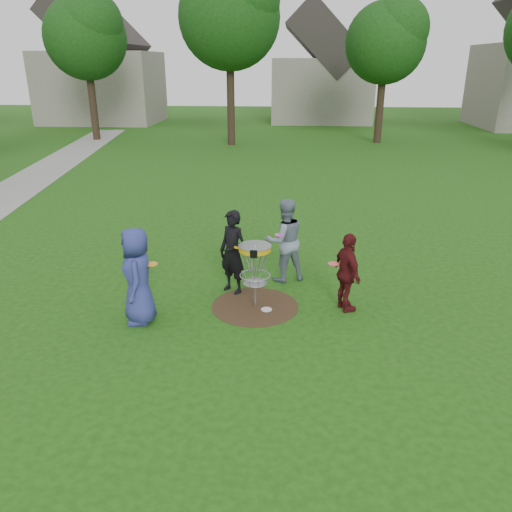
# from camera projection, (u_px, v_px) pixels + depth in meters

# --- Properties ---
(ground) EXTENTS (100.00, 100.00, 0.00)m
(ground) POSITION_uv_depth(u_px,v_px,m) (255.00, 306.00, 10.30)
(ground) COLOR #19470F
(ground) RESTS_ON ground
(dirt_patch) EXTENTS (1.80, 1.80, 0.01)m
(dirt_patch) POSITION_uv_depth(u_px,v_px,m) (255.00, 306.00, 10.30)
(dirt_patch) COLOR #47331E
(dirt_patch) RESTS_ON ground
(concrete_path) EXTENTS (7.75, 39.92, 0.02)m
(concrete_path) POSITION_uv_depth(u_px,v_px,m) (1.00, 199.00, 18.39)
(concrete_path) COLOR #9E9E99
(concrete_path) RESTS_ON ground
(player_blue) EXTENTS (0.79, 1.03, 1.89)m
(player_blue) POSITION_uv_depth(u_px,v_px,m) (138.00, 276.00, 9.40)
(player_blue) COLOR navy
(player_blue) RESTS_ON ground
(player_black) EXTENTS (0.80, 0.74, 1.83)m
(player_black) POSITION_uv_depth(u_px,v_px,m) (233.00, 252.00, 10.65)
(player_black) COLOR black
(player_black) RESTS_ON ground
(player_grey) EXTENTS (1.14, 1.03, 1.92)m
(player_grey) POSITION_uv_depth(u_px,v_px,m) (285.00, 240.00, 11.23)
(player_grey) COLOR slate
(player_grey) RESTS_ON ground
(player_maroon) EXTENTS (0.72, 1.03, 1.63)m
(player_maroon) POSITION_uv_depth(u_px,v_px,m) (347.00, 273.00, 9.87)
(player_maroon) COLOR #501215
(player_maroon) RESTS_ON ground
(disc_on_grass) EXTENTS (0.22, 0.22, 0.02)m
(disc_on_grass) POSITION_uv_depth(u_px,v_px,m) (267.00, 310.00, 10.14)
(disc_on_grass) COLOR silver
(disc_on_grass) RESTS_ON ground
(disc_golf_basket) EXTENTS (0.66, 0.67, 1.38)m
(disc_golf_basket) POSITION_uv_depth(u_px,v_px,m) (255.00, 261.00, 9.93)
(disc_golf_basket) COLOR #9EA0A5
(disc_golf_basket) RESTS_ON ground
(held_discs) EXTENTS (3.68, 2.04, 0.20)m
(held_discs) POSITION_uv_depth(u_px,v_px,m) (253.00, 252.00, 10.12)
(held_discs) COLOR orange
(held_discs) RESTS_ON ground
(tree_row) EXTENTS (51.20, 17.42, 9.90)m
(tree_row) POSITION_uv_depth(u_px,v_px,m) (290.00, 33.00, 27.23)
(tree_row) COLOR #38281C
(tree_row) RESTS_ON ground
(house_row) EXTENTS (44.50, 10.65, 11.62)m
(house_row) POSITION_uv_depth(u_px,v_px,m) (346.00, 70.00, 39.22)
(house_row) COLOR gray
(house_row) RESTS_ON ground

